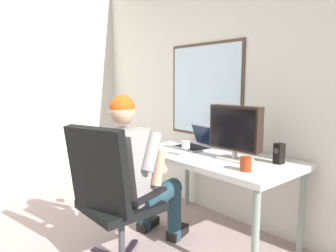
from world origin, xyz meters
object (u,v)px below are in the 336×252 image
object	(u,v)px
desk_speaker	(279,153)
office_chair	(110,191)
crt_monitor	(235,130)
coffee_mug	(246,164)
person_seated	(135,172)
wine_glass	(186,146)
laptop	(198,142)
desk	(213,163)

from	to	relation	value
desk_speaker	office_chair	bearing A→B (deg)	-120.12
crt_monitor	coffee_mug	bearing A→B (deg)	-38.35
person_seated	coffee_mug	distance (m)	0.84
person_seated	wine_glass	distance (m)	0.50
laptop	person_seated	bearing A→B (deg)	-83.51
desk_speaker	crt_monitor	bearing A→B (deg)	-150.67
crt_monitor	wine_glass	world-z (taller)	crt_monitor
wine_glass	coffee_mug	distance (m)	0.60
person_seated	desk_speaker	size ratio (longest dim) A/B	7.98
office_chair	coffee_mug	bearing A→B (deg)	51.28
person_seated	laptop	distance (m)	0.80
laptop	wine_glass	distance (m)	0.37
crt_monitor	desk_speaker	distance (m)	0.38
laptop	wine_glass	size ratio (longest dim) A/B	2.78
crt_monitor	office_chair	bearing A→B (deg)	-110.29
desk	wine_glass	distance (m)	0.30
person_seated	crt_monitor	world-z (taller)	person_seated
wine_glass	desk_speaker	world-z (taller)	desk_speaker
person_seated	desk_speaker	world-z (taller)	person_seated
laptop	coffee_mug	size ratio (longest dim) A/B	3.61
desk	person_seated	distance (m)	0.71
desk	laptop	xyz separation A→B (m)	(-0.30, 0.11, 0.13)
crt_monitor	wine_glass	distance (m)	0.44
person_seated	laptop	bearing A→B (deg)	96.49
person_seated	desk	bearing A→B (deg)	73.08
laptop	coffee_mug	distance (m)	0.83
desk	crt_monitor	xyz separation A→B (m)	(0.22, 0.00, 0.32)
wine_glass	crt_monitor	bearing A→B (deg)	31.67
laptop	desk_speaker	size ratio (longest dim) A/B	2.31
desk	crt_monitor	distance (m)	0.39
person_seated	wine_glass	size ratio (longest dim) A/B	9.63
desk	wine_glass	xyz separation A→B (m)	(-0.13, -0.21, 0.16)
wine_glass	coffee_mug	size ratio (longest dim) A/B	1.30
office_chair	desk_speaker	bearing A→B (deg)	59.88
laptop	coffee_mug	bearing A→B (deg)	-21.75
office_chair	wine_glass	bearing A→B (deg)	89.70
desk	person_seated	bearing A→B (deg)	-106.92
coffee_mug	wine_glass	bearing A→B (deg)	-178.51
office_chair	crt_monitor	size ratio (longest dim) A/B	2.38
desk	coffee_mug	world-z (taller)	coffee_mug
laptop	desk_speaker	xyz separation A→B (m)	(0.81, 0.06, 0.02)
office_chair	coffee_mug	size ratio (longest dim) A/B	10.55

